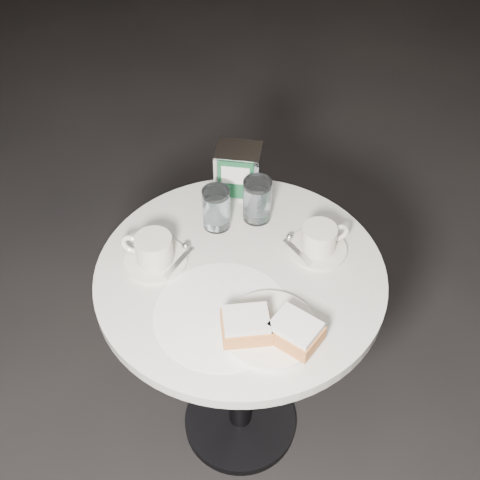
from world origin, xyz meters
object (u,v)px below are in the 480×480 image
coffee_cup_left (154,252)px  coffee_cup_right (319,241)px  water_glass_right (257,201)px  cafe_table (240,321)px  water_glass_left (216,209)px  napkin_dispenser (238,171)px  beignet_plate (270,329)px

coffee_cup_left → coffee_cup_right: bearing=21.1°
coffee_cup_right → water_glass_right: size_ratio=1.52×
cafe_table → coffee_cup_left: size_ratio=3.83×
cafe_table → water_glass_right: 0.32m
coffee_cup_right → water_glass_left: size_ratio=1.58×
coffee_cup_left → napkin_dispenser: bearing=68.2°
cafe_table → water_glass_left: 0.31m
coffee_cup_right → water_glass_right: bearing=121.9°
beignet_plate → napkin_dispenser: napkin_dispenser is taller
water_glass_right → napkin_dispenser: 0.12m
coffee_cup_right → water_glass_right: (-0.14, 0.13, 0.02)m
coffee_cup_left → beignet_plate: bearing=-23.7°
water_glass_left → napkin_dispenser: (0.06, 0.13, 0.01)m
beignet_plate → coffee_cup_left: coffee_cup_left is taller
coffee_cup_left → water_glass_left: water_glass_left is taller
cafe_table → coffee_cup_left: coffee_cup_left is taller
water_glass_left → coffee_cup_left: bearing=-141.3°
cafe_table → beignet_plate: beignet_plate is taller
napkin_dispenser → water_glass_left: bearing=-103.7°
water_glass_right → beignet_plate: bearing=-89.6°
cafe_table → water_glass_right: (0.05, 0.19, 0.26)m
beignet_plate → cafe_table: bearing=105.9°
coffee_cup_left → coffee_cup_right: size_ratio=1.08×
coffee_cup_left → coffee_cup_right: 0.40m
coffee_cup_right → cafe_table: bearing=-179.6°
water_glass_right → napkin_dispenser: size_ratio=0.86×
beignet_plate → coffee_cup_left: (-0.26, 0.23, 0.01)m
cafe_table → coffee_cup_right: size_ratio=4.13×
coffee_cup_left → water_glass_right: size_ratio=1.64×
water_glass_right → napkin_dispenser: (-0.04, 0.11, 0.01)m
cafe_table → water_glass_right: bearing=74.4°
coffee_cup_left → water_glass_left: bearing=56.9°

